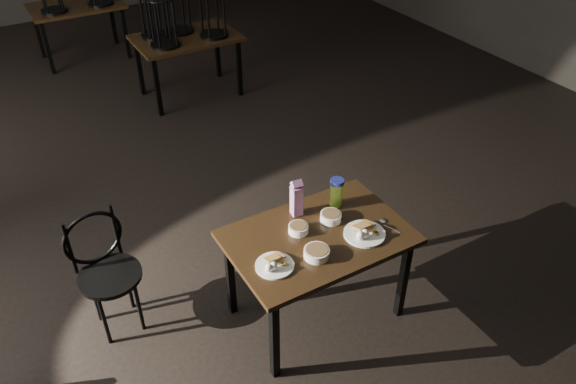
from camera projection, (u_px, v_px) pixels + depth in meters
main_table at (318, 244)px, 3.77m from camera, size 1.20×0.80×0.75m
plate_left at (275, 264)px, 3.47m from camera, size 0.24×0.24×0.08m
plate_right at (365, 232)px, 3.71m from camera, size 0.28×0.28×0.09m
bowl_near at (298, 228)px, 3.73m from camera, size 0.14×0.14×0.05m
bowl_far at (331, 217)px, 3.83m from camera, size 0.15×0.15×0.06m
bowl_big at (317, 253)px, 3.54m from camera, size 0.17×0.17×0.06m
juice_carton at (297, 199)px, 3.82m from camera, size 0.08×0.08×0.29m
water_bottle at (337, 192)px, 3.92m from camera, size 0.12×0.12×0.21m
spoon at (384, 222)px, 3.82m from camera, size 0.06×0.19×0.01m
bentwood_chair at (104, 264)px, 3.80m from camera, size 0.45×0.44×0.90m
bg_table_right at (183, 33)px, 6.56m from camera, size 1.20×0.80×1.48m
bg_table_far at (76, 5)px, 7.49m from camera, size 1.20×0.80×1.48m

